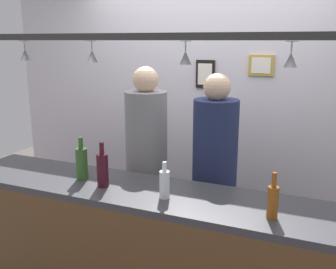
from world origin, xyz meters
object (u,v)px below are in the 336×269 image
(person_left_grey_shirt, at_px, (147,152))
(bottle_champagne_green, at_px, (82,163))
(person_right_navy_shirt, at_px, (215,163))
(bottle_wine_dark_red, at_px, (103,169))
(bottle_beer_amber_tall, at_px, (273,201))
(bottle_soda_clear, at_px, (165,184))
(picture_frame_upper_small, at_px, (261,65))
(picture_frame_crest, at_px, (205,74))

(person_left_grey_shirt, bearing_deg, bottle_champagne_green, -106.13)
(person_right_navy_shirt, xyz_separation_m, bottle_champagne_green, (-0.76, -0.63, 0.09))
(person_left_grey_shirt, height_order, bottle_champagne_green, person_left_grey_shirt)
(bottle_wine_dark_red, distance_m, bottle_beer_amber_tall, 1.09)
(person_left_grey_shirt, relative_size, bottle_champagne_green, 5.82)
(person_right_navy_shirt, height_order, bottle_soda_clear, person_right_navy_shirt)
(person_left_grey_shirt, distance_m, bottle_beer_amber_tall, 1.33)
(person_left_grey_shirt, xyz_separation_m, bottle_wine_dark_red, (0.02, -0.69, 0.07))
(person_left_grey_shirt, relative_size, bottle_beer_amber_tall, 6.72)
(bottle_champagne_green, height_order, picture_frame_upper_small, picture_frame_upper_small)
(picture_frame_upper_small, bearing_deg, person_left_grey_shirt, -134.35)
(person_right_navy_shirt, relative_size, bottle_wine_dark_red, 5.71)
(bottle_wine_dark_red, xyz_separation_m, picture_frame_crest, (0.22, 1.46, 0.51))
(picture_frame_crest, bearing_deg, picture_frame_upper_small, 0.00)
(person_left_grey_shirt, relative_size, bottle_wine_dark_red, 5.82)
(bottle_wine_dark_red, bearing_deg, picture_frame_crest, 81.41)
(bottle_soda_clear, height_order, bottle_wine_dark_red, bottle_wine_dark_red)
(person_left_grey_shirt, distance_m, picture_frame_upper_small, 1.27)
(person_right_navy_shirt, distance_m, bottle_wine_dark_red, 0.89)
(bottle_champagne_green, bearing_deg, bottle_soda_clear, -6.34)
(person_right_navy_shirt, distance_m, bottle_champagne_green, 0.99)
(person_right_navy_shirt, relative_size, bottle_soda_clear, 7.44)
(bottle_champagne_green, relative_size, bottle_wine_dark_red, 1.00)
(picture_frame_upper_small, relative_size, picture_frame_crest, 0.85)
(bottle_soda_clear, height_order, bottle_beer_amber_tall, bottle_beer_amber_tall)
(bottle_champagne_green, bearing_deg, person_left_grey_shirt, 73.87)
(bottle_champagne_green, bearing_deg, bottle_beer_amber_tall, -4.21)
(bottle_beer_amber_tall, height_order, picture_frame_upper_small, picture_frame_upper_small)
(bottle_champagne_green, relative_size, picture_frame_upper_small, 1.36)
(bottle_soda_clear, distance_m, bottle_wine_dark_red, 0.45)
(bottle_soda_clear, bearing_deg, picture_frame_crest, 98.77)
(bottle_beer_amber_tall, relative_size, picture_frame_upper_small, 1.18)
(person_right_navy_shirt, bearing_deg, picture_frame_crest, 113.59)
(bottle_beer_amber_tall, bearing_deg, bottle_champagne_green, 175.79)
(bottle_soda_clear, distance_m, picture_frame_crest, 1.59)
(bottle_beer_amber_tall, height_order, picture_frame_crest, picture_frame_crest)
(bottle_soda_clear, bearing_deg, person_right_navy_shirt, 81.17)
(person_left_grey_shirt, distance_m, person_right_navy_shirt, 0.58)
(picture_frame_crest, bearing_deg, bottle_beer_amber_tall, -59.83)
(person_right_navy_shirt, distance_m, bottle_beer_amber_tall, 0.91)
(person_left_grey_shirt, bearing_deg, picture_frame_crest, 72.67)
(bottle_champagne_green, relative_size, bottle_beer_amber_tall, 1.15)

